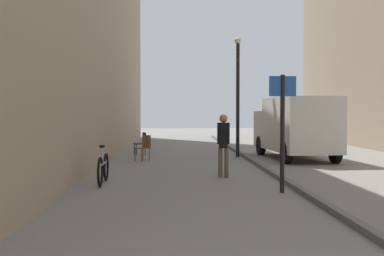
{
  "coord_description": "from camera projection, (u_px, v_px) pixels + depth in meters",
  "views": [
    {
      "loc": [
        -1.22,
        -2.65,
        1.77
      ],
      "look_at": [
        -0.77,
        9.19,
        1.39
      ],
      "focal_mm": 44.92,
      "sensor_mm": 36.0,
      "label": 1
    }
  ],
  "objects": [
    {
      "name": "ground_plane",
      "position": [
        214.0,
        170.0,
        14.74
      ],
      "size": [
        80.0,
        80.0,
        0.0
      ],
      "primitive_type": "plane",
      "color": "gray"
    },
    {
      "name": "kerb_strip",
      "position": [
        265.0,
        168.0,
        14.79
      ],
      "size": [
        0.16,
        40.0,
        0.12
      ],
      "primitive_type": "cube",
      "color": "#615F5B",
      "rests_on": "ground_plane"
    },
    {
      "name": "pedestrian_main_foreground",
      "position": [
        223.0,
        141.0,
        13.06
      ],
      "size": [
        0.34,
        0.24,
        1.72
      ],
      "rotation": [
        0.0,
        0.0,
        -0.24
      ],
      "color": "brown",
      "rests_on": "ground_plane"
    },
    {
      "name": "delivery_van",
      "position": [
        295.0,
        126.0,
        18.32
      ],
      "size": [
        2.34,
        5.14,
        2.33
      ],
      "rotation": [
        0.0,
        0.0,
        0.07
      ],
      "color": "silver",
      "rests_on": "ground_plane"
    },
    {
      "name": "street_sign_post",
      "position": [
        282.0,
        123.0,
        10.53
      ],
      "size": [
        0.6,
        0.1,
        2.6
      ],
      "rotation": [
        0.0,
        0.0,
        3.19
      ],
      "color": "black",
      "rests_on": "ground_plane"
    },
    {
      "name": "lamp_post",
      "position": [
        238.0,
        89.0,
        19.01
      ],
      "size": [
        0.28,
        0.28,
        4.76
      ],
      "color": "black",
      "rests_on": "ground_plane"
    },
    {
      "name": "bicycle_leaning",
      "position": [
        103.0,
        169.0,
        11.9
      ],
      "size": [
        0.1,
        1.77,
        0.98
      ],
      "rotation": [
        0.0,
        0.0,
        0.01
      ],
      "color": "black",
      "rests_on": "ground_plane"
    },
    {
      "name": "cafe_chair_near_window",
      "position": [
        144.0,
        146.0,
        17.65
      ],
      "size": [
        0.62,
        0.62,
        0.94
      ],
      "rotation": [
        0.0,
        0.0,
        2.35
      ],
      "color": "brown",
      "rests_on": "ground_plane"
    },
    {
      "name": "cafe_chair_by_doorway",
      "position": [
        142.0,
        142.0,
        20.11
      ],
      "size": [
        0.56,
        0.56,
        0.94
      ],
      "rotation": [
        0.0,
        0.0,
        1.89
      ],
      "color": "black",
      "rests_on": "ground_plane"
    }
  ]
}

